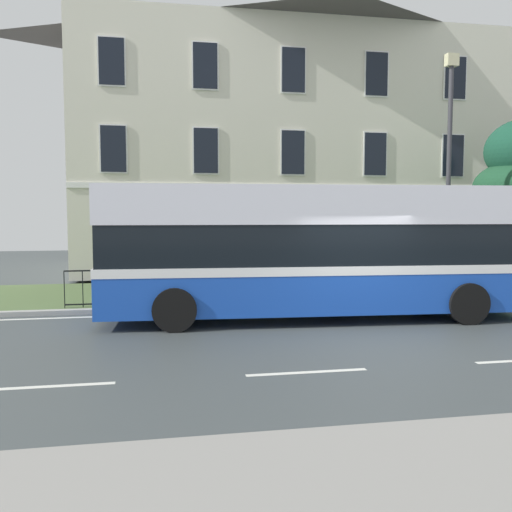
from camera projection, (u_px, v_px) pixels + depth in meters
name	position (u px, v px, depth m)	size (l,w,h in m)	color
ground_plane	(361.00, 331.00, 11.88)	(60.00, 56.00, 0.18)	#404647
georgian_townhouse	(302.00, 138.00, 25.31)	(20.00, 9.61, 11.66)	beige
iron_verge_railing	(396.00, 280.00, 15.61)	(18.15, 0.04, 0.97)	black
single_decker_bus	(315.00, 250.00, 13.17)	(10.28, 3.03, 3.18)	blue
street_lamp_post	(449.00, 158.00, 16.42)	(0.36, 0.24, 7.13)	#333338
litter_bin	(322.00, 277.00, 16.09)	(0.47, 0.47, 1.08)	#4C4742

